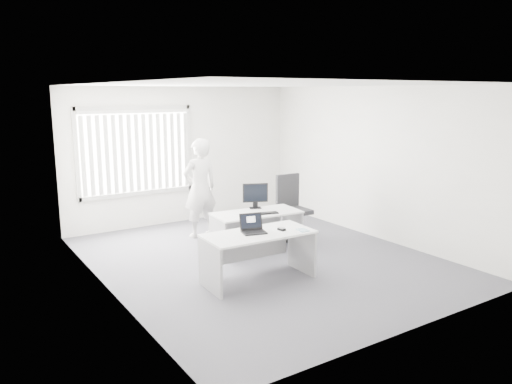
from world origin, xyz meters
TOP-DOWN VIEW (x-y plane):
  - ground at (0.00, 0.00)m, footprint 6.00×6.00m
  - wall_back at (0.00, 3.00)m, footprint 5.00×0.02m
  - wall_front at (0.00, -3.00)m, footprint 5.00×0.02m
  - wall_left at (-2.50, 0.00)m, footprint 0.02×6.00m
  - wall_right at (2.50, 0.00)m, footprint 0.02×6.00m
  - ceiling at (0.00, 0.00)m, footprint 5.00×6.00m
  - window at (-1.00, 2.96)m, footprint 2.32×0.06m
  - blinds at (-1.00, 2.90)m, footprint 2.20×0.10m
  - desk_near at (-0.58, -0.76)m, footprint 1.61×0.80m
  - desk_far at (0.17, 0.43)m, footprint 1.54×0.82m
  - office_chair at (1.17, 0.73)m, footprint 0.69×0.69m
  - person at (-0.24, 1.74)m, footprint 0.70×0.47m
  - laptop at (-0.64, -0.75)m, footprint 0.40×0.37m
  - paper_sheet at (-0.22, -0.81)m, footprint 0.36×0.31m
  - mouse at (-0.23, -0.85)m, footprint 0.09×0.13m
  - booklet at (0.03, -1.01)m, footprint 0.15×0.20m
  - keyboard at (0.24, 0.25)m, footprint 0.43×0.23m
  - monitor at (0.31, 0.69)m, footprint 0.46×0.30m

SIDE VIEW (x-z plane):
  - ground at x=0.00m, z-range 0.00..0.00m
  - office_chair at x=1.17m, z-range -0.22..0.96m
  - desk_far at x=0.17m, z-range 0.15..0.83m
  - desk_near at x=-0.58m, z-range 0.16..0.88m
  - keyboard at x=0.24m, z-range 0.68..0.70m
  - paper_sheet at x=-0.22m, z-range 0.72..0.72m
  - booklet at x=0.03m, z-range 0.72..0.73m
  - mouse at x=-0.23m, z-range 0.72..0.77m
  - laptop at x=-0.64m, z-range 0.72..0.98m
  - monitor at x=0.31m, z-range 0.68..1.12m
  - person at x=-0.24m, z-range 0.00..1.86m
  - wall_back at x=0.00m, z-range 0.00..2.80m
  - wall_front at x=0.00m, z-range 0.00..2.80m
  - wall_left at x=-2.50m, z-range 0.00..2.80m
  - wall_right at x=2.50m, z-range 0.00..2.80m
  - blinds at x=-1.00m, z-range 0.77..2.27m
  - window at x=-1.00m, z-range 0.67..2.43m
  - ceiling at x=0.00m, z-range 2.79..2.81m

